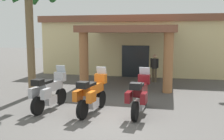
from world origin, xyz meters
The scene contains 7 objects.
ground_plane centered at (0.00, 0.00, 0.00)m, with size 80.00×80.00×0.00m, color #514F4C.
motel_building centered at (0.07, 11.27, 2.09)m, with size 13.97×10.60×4.10m.
motorcycle_silver centered at (-2.44, 0.58, 0.70)m, with size 0.84×2.20×1.61m.
motorcycle_orange centered at (-0.72, 0.44, 0.70)m, with size 0.87×2.20×1.61m.
motorcycle_maroon centered at (1.00, 0.60, 0.70)m, with size 0.76×2.21×1.61m.
pedestrian centered at (1.30, 7.03, 0.96)m, with size 0.49×0.32×1.66m.
palm_tree_roadside centered at (-4.17, 2.49, 4.00)m, with size 2.49×2.53×5.41m.
Camera 1 is at (1.75, -8.42, 2.88)m, focal length 41.54 mm.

